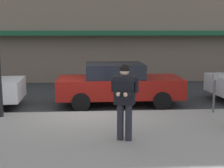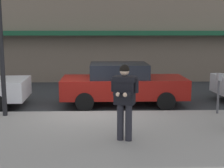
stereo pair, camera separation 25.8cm
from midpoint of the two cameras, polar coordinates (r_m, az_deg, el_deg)
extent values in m
plane|color=#2B2D30|center=(10.36, -3.64, -5.43)|extent=(80.00, 80.00, 0.00)
cube|color=gray|center=(7.64, 3.29, -10.41)|extent=(32.00, 5.30, 0.14)
cube|color=silver|center=(10.43, 1.89, -5.31)|extent=(28.00, 0.12, 0.01)
cube|color=#195133|center=(16.17, 0.56, 9.30)|extent=(26.60, 0.70, 0.24)
cylinder|color=black|center=(12.59, -17.76, -1.69)|extent=(0.65, 0.25, 0.64)
cube|color=maroon|center=(11.45, 2.79, -0.54)|extent=(4.51, 1.85, 0.70)
cube|color=black|center=(11.35, 1.91, 2.48)|extent=(2.08, 1.65, 0.52)
cylinder|color=black|center=(12.54, 8.80, -1.38)|extent=(0.64, 0.22, 0.64)
cylinder|color=black|center=(10.91, 10.50, -3.09)|extent=(0.64, 0.22, 0.64)
cylinder|color=black|center=(12.32, -4.04, -1.49)|extent=(0.64, 0.22, 0.64)
cylinder|color=black|center=(10.65, -4.33, -3.26)|extent=(0.64, 0.22, 0.64)
cylinder|color=#23232B|center=(7.36, 4.07, -7.04)|extent=(0.16, 0.16, 0.88)
cylinder|color=#23232B|center=(7.40, 2.55, -6.93)|extent=(0.16, 0.16, 0.88)
cube|color=black|center=(7.20, 3.36, -1.17)|extent=(0.53, 0.43, 0.64)
cube|color=black|center=(7.15, 3.38, 0.95)|extent=(0.60, 0.48, 0.12)
cylinder|color=black|center=(7.13, 5.49, -0.41)|extent=(0.11, 0.11, 0.30)
cylinder|color=black|center=(7.02, 4.25, -1.79)|extent=(0.19, 0.32, 0.10)
sphere|color=beige|center=(6.90, 3.47, -1.98)|extent=(0.10, 0.10, 0.10)
cylinder|color=black|center=(7.24, 1.29, -0.21)|extent=(0.11, 0.11, 0.30)
cylinder|color=black|center=(7.09, 1.90, -1.66)|extent=(0.19, 0.32, 0.10)
sphere|color=beige|center=(6.94, 2.16, -1.91)|extent=(0.10, 0.10, 0.10)
cube|color=black|center=(6.88, 2.74, -2.01)|extent=(0.12, 0.16, 0.07)
sphere|color=beige|center=(7.10, 3.35, 2.43)|extent=(0.22, 0.22, 0.22)
sphere|color=black|center=(7.10, 3.35, 2.67)|extent=(0.23, 0.23, 0.23)
cylinder|color=black|center=(9.79, -18.95, 7.66)|extent=(0.14, 0.14, 4.60)
cylinder|color=#4C4C51|center=(10.32, 19.52, -2.25)|extent=(0.07, 0.07, 1.05)
cube|color=gray|center=(10.21, 19.72, 1.24)|extent=(0.12, 0.18, 0.22)
camera|label=1|loc=(0.13, -88.97, 0.17)|focal=50.00mm
camera|label=2|loc=(0.13, 91.03, -0.17)|focal=50.00mm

